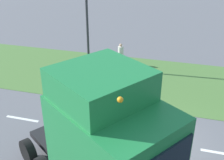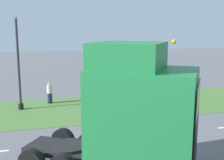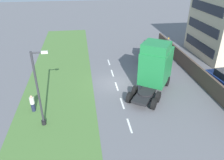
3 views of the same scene
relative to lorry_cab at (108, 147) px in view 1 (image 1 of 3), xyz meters
The scene contains 6 objects.
ground_plane 4.73m from the lorry_cab, 158.47° to the left, with size 120.00×120.00×0.00m, color slate.
grass_verge 10.16m from the lorry_cab, behind, with size 7.00×44.00×0.01m.
lane_markings 4.56m from the lorry_cab, 168.28° to the left, with size 0.16×14.60×0.00m.
lorry_cab is the anchor object (origin of this frame).
lamp_post 11.41m from the lorry_cab, 156.88° to the right, with size 1.30×0.35×6.27m.
pedestrian 12.08m from the lorry_cab, 168.10° to the right, with size 0.39×0.39×1.60m.
Camera 1 is at (10.14, 0.43, 8.16)m, focal length 45.00 mm.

